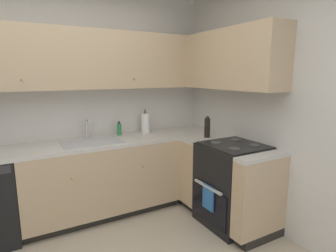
{
  "coord_description": "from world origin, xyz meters",
  "views": [
    {
      "loc": [
        -0.4,
        -1.6,
        1.63
      ],
      "look_at": [
        1.01,
        0.9,
        1.09
      ],
      "focal_mm": 29.69,
      "sensor_mm": 36.0,
      "label": 1
    }
  ],
  "objects_px": {
    "oven_range": "(233,184)",
    "paper_towel_roll": "(145,123)",
    "soap_bottle": "(119,129)",
    "oil_bottle": "(207,128)"
  },
  "relations": [
    {
      "from": "oven_range",
      "to": "soap_bottle",
      "type": "xyz_separation_m",
      "value": [
        -0.9,
        1.08,
        0.51
      ]
    },
    {
      "from": "paper_towel_roll",
      "to": "oil_bottle",
      "type": "relative_size",
      "value": 1.23
    },
    {
      "from": "oven_range",
      "to": "paper_towel_roll",
      "type": "xyz_separation_m",
      "value": [
        -0.55,
        1.06,
        0.56
      ]
    },
    {
      "from": "soap_bottle",
      "to": "oil_bottle",
      "type": "xyz_separation_m",
      "value": [
        0.88,
        -0.62,
        0.04
      ]
    },
    {
      "from": "oven_range",
      "to": "paper_towel_roll",
      "type": "bearing_deg",
      "value": 117.53
    },
    {
      "from": "soap_bottle",
      "to": "paper_towel_roll",
      "type": "relative_size",
      "value": 0.56
    },
    {
      "from": "oven_range",
      "to": "oil_bottle",
      "type": "xyz_separation_m",
      "value": [
        -0.02,
        0.46,
        0.55
      ]
    },
    {
      "from": "oil_bottle",
      "to": "oven_range",
      "type": "bearing_deg",
      "value": -87.71
    },
    {
      "from": "soap_bottle",
      "to": "paper_towel_roll",
      "type": "bearing_deg",
      "value": -3.31
    },
    {
      "from": "oven_range",
      "to": "paper_towel_roll",
      "type": "height_order",
      "value": "paper_towel_roll"
    }
  ]
}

